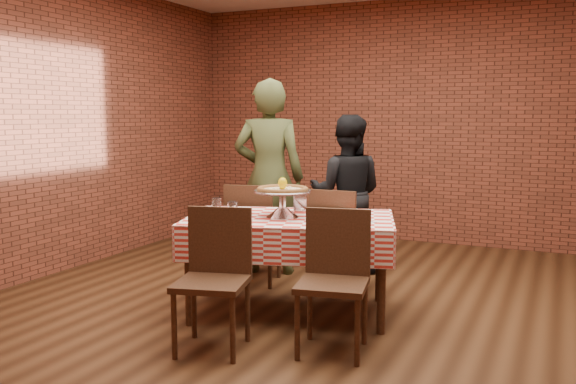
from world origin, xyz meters
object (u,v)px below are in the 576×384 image
(chair_far_left, at_px, (254,233))
(pizza_stand, at_px, (283,204))
(diner_black, at_px, (346,193))
(condiment_caddy, at_px, (301,203))
(table, at_px, (290,265))
(pizza, at_px, (283,190))
(chair_near_right, at_px, (332,284))
(water_glass_left, at_px, (233,210))
(chair_far_right, at_px, (339,238))
(chair_near_left, at_px, (212,282))
(diner_olive, at_px, (269,177))
(water_glass_right, at_px, (217,206))

(chair_far_left, bearing_deg, pizza_stand, 118.67)
(pizza_stand, xyz_separation_m, diner_black, (0.01, 1.47, -0.09))
(diner_black, bearing_deg, condiment_caddy, 78.49)
(table, xyz_separation_m, condiment_caddy, (-0.03, 0.27, 0.46))
(pizza, relative_size, chair_near_right, 0.43)
(pizza_stand, xyz_separation_m, chair_far_left, (-0.60, 0.68, -0.40))
(chair_near_right, bearing_deg, chair_far_left, 123.67)
(water_glass_left, distance_m, diner_black, 1.71)
(pizza, distance_m, condiment_caddy, 0.32)
(chair_far_right, bearing_deg, chair_near_left, 79.89)
(pizza, height_order, diner_olive, diner_olive)
(water_glass_right, bearing_deg, pizza, 8.34)
(water_glass_right, relative_size, diner_black, 0.08)
(water_glass_right, height_order, diner_olive, diner_olive)
(pizza, xyz_separation_m, diner_black, (0.01, 1.47, -0.20))
(condiment_caddy, xyz_separation_m, chair_near_left, (-0.12, -1.18, -0.37))
(chair_near_left, bearing_deg, chair_far_left, 93.78)
(water_glass_right, xyz_separation_m, chair_near_left, (0.45, -0.81, -0.36))
(chair_near_left, bearing_deg, condiment_caddy, 69.95)
(chair_near_left, xyz_separation_m, diner_olive, (-0.55, 1.95, 0.48))
(diner_olive, bearing_deg, water_glass_left, 87.36)
(condiment_caddy, bearing_deg, water_glass_right, -162.37)
(chair_near_left, relative_size, chair_far_right, 1.02)
(chair_far_left, height_order, diner_black, diner_black)
(pizza_stand, height_order, chair_far_left, pizza_stand)
(diner_olive, bearing_deg, diner_black, -164.96)
(diner_olive, bearing_deg, pizza, 104.33)
(diner_black, bearing_deg, chair_far_right, 91.35)
(chair_far_left, height_order, diner_olive, diner_olive)
(water_glass_left, bearing_deg, chair_near_right, -22.09)
(pizza, height_order, water_glass_right, pizza)
(pizza_stand, relative_size, chair_far_left, 0.49)
(water_glass_right, height_order, diner_black, diner_black)
(chair_far_right, height_order, diner_olive, diner_olive)
(pizza_stand, xyz_separation_m, chair_far_right, (0.17, 0.81, -0.41))
(chair_near_right, height_order, chair_far_right, chair_near_right)
(pizza_stand, xyz_separation_m, diner_olive, (-0.64, 1.06, 0.08))
(diner_black, bearing_deg, pizza_stand, 77.34)
(pizza, relative_size, condiment_caddy, 2.72)
(pizza, bearing_deg, chair_near_left, -96.04)
(chair_near_left, bearing_deg, table, 66.61)
(pizza, bearing_deg, condiment_caddy, 84.95)
(table, height_order, chair_far_left, chair_far_left)
(water_glass_right, relative_size, condiment_caddy, 0.86)
(chair_near_right, bearing_deg, condiment_caddy, 113.90)
(chair_near_right, xyz_separation_m, diner_olive, (-1.28, 1.66, 0.48))
(diner_olive, height_order, diner_black, diner_olive)
(water_glass_left, xyz_separation_m, chair_far_left, (-0.28, 0.89, -0.36))
(water_glass_left, xyz_separation_m, water_glass_right, (-0.22, 0.13, 0.00))
(chair_near_right, relative_size, chair_far_left, 0.99)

